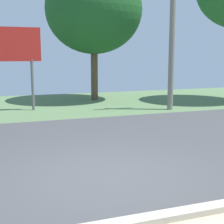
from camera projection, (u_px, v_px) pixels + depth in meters
name	position (u px, v px, depth m)	size (l,w,h in m)	color
ground_plane	(77.00, 141.00, 9.45)	(40.00, 22.00, 0.20)	#424244
utility_pole	(172.00, 34.00, 14.06)	(1.80, 0.24, 6.15)	gray
roadside_billboard	(9.00, 50.00, 13.73)	(2.60, 0.12, 3.50)	slate
tree_center_back	(94.00, 10.00, 16.93)	(4.93, 4.93, 6.88)	brown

